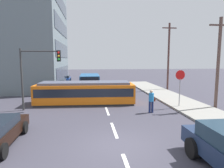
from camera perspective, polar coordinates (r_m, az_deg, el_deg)
name	(u,v)px	position (r m, az deg, el deg)	size (l,w,h in m)	color
ground_plane	(103,100)	(18.72, -2.58, -4.74)	(120.00, 120.00, 0.00)	#3C3A46
sidewalk_curb_right	(192,108)	(16.86, 22.41, -6.37)	(3.20, 36.00, 0.14)	gray
lane_stripe_1	(114,130)	(11.04, 0.59, -13.23)	(0.16, 2.40, 0.01)	silver
lane_stripe_2	(107,111)	(14.84, -1.42, -7.88)	(0.16, 2.40, 0.01)	silver
lane_stripe_3	(100,92)	(23.43, -3.46, -2.33)	(0.16, 2.40, 0.01)	silver
lane_stripe_4	(98,85)	(29.36, -4.15, -0.42)	(0.16, 2.40, 0.01)	silver
streetcar_tram	(85,92)	(17.31, -7.82, -2.42)	(8.57, 2.90, 1.93)	orange
city_bus	(90,80)	(26.86, -6.52, 1.07)	(2.60, 5.66, 1.80)	#245281
pedestrian_crossing	(151,100)	(14.47, 11.41, -4.59)	(0.51, 0.36, 1.67)	navy
parked_sedan_mid	(52,90)	(21.64, -17.18, -1.76)	(2.07, 4.15, 1.19)	navy
parked_sedan_far	(59,84)	(27.37, -15.19, 0.11)	(2.03, 4.16, 1.19)	silver
parked_sedan_furthest	(64,79)	(34.12, -13.78, 1.50)	(2.18, 4.63, 1.19)	navy
stop_sign	(180,81)	(16.42, 19.25, 0.95)	(0.76, 0.07, 2.88)	gray
traffic_light_mast	(38,67)	(15.73, -20.79, 4.68)	(2.98, 0.33, 4.67)	#333333
utility_pole_near	(218,62)	(17.24, 28.61, 5.75)	(1.80, 0.24, 7.03)	brown
utility_pole_mid	(169,56)	(25.71, 16.17, 7.96)	(1.80, 0.24, 8.33)	#51332F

